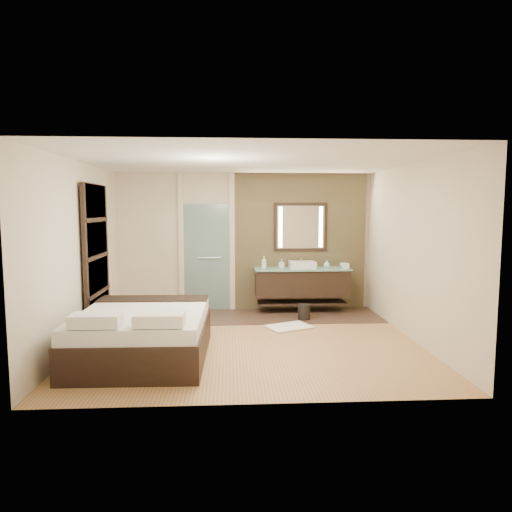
{
  "coord_description": "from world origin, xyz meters",
  "views": [
    {
      "loc": [
        -0.3,
        -6.78,
        2.02
      ],
      "look_at": [
        0.13,
        0.6,
        1.24
      ],
      "focal_mm": 32.0,
      "sensor_mm": 36.0,
      "label": 1
    }
  ],
  "objects": [
    {
      "name": "stone_wall",
      "position": [
        1.1,
        2.21,
        1.35
      ],
      "size": [
        2.6,
        0.08,
        2.7
      ],
      "primitive_type": "cube",
      "color": "tan",
      "rests_on": "floor"
    },
    {
      "name": "soap_bottle_c",
      "position": [
        1.58,
        1.92,
        0.94
      ],
      "size": [
        0.12,
        0.12,
        0.15
      ],
      "primitive_type": "imported",
      "rotation": [
        0.0,
        0.0,
        0.03
      ],
      "color": "#ABD8D3",
      "rests_on": "vanity"
    },
    {
      "name": "bed",
      "position": [
        -1.47,
        -0.69,
        0.33
      ],
      "size": [
        1.71,
        2.12,
        0.8
      ],
      "rotation": [
        0.0,
        0.0,
        -0.02
      ],
      "color": "black",
      "rests_on": "floor"
    },
    {
      "name": "cup",
      "position": [
        1.92,
        1.98,
        0.91
      ],
      "size": [
        0.12,
        0.12,
        0.09
      ],
      "primitive_type": "imported",
      "rotation": [
        0.0,
        0.0,
        -0.07
      ],
      "color": "silver",
      "rests_on": "vanity"
    },
    {
      "name": "floor",
      "position": [
        0.0,
        0.0,
        0.0
      ],
      "size": [
        5.0,
        5.0,
        0.0
      ],
      "primitive_type": "plane",
      "color": "olive",
      "rests_on": "ground"
    },
    {
      "name": "bath_mat",
      "position": [
        0.7,
        0.75,
        0.02
      ],
      "size": [
        0.86,
        0.75,
        0.02
      ],
      "primitive_type": "cube",
      "rotation": [
        0.0,
        0.0,
        0.42
      ],
      "color": "white",
      "rests_on": "floor"
    },
    {
      "name": "tile_strip",
      "position": [
        0.6,
        1.6,
        0.01
      ],
      "size": [
        3.8,
        1.3,
        0.01
      ],
      "primitive_type": "cube",
      "color": "#3E2921",
      "rests_on": "floor"
    },
    {
      "name": "tissue_box",
      "position": [
        1.92,
        1.77,
        0.92
      ],
      "size": [
        0.14,
        0.14,
        0.1
      ],
      "primitive_type": "cube",
      "rotation": [
        0.0,
        0.0,
        -0.15
      ],
      "color": "silver",
      "rests_on": "vanity"
    },
    {
      "name": "waste_bin",
      "position": [
        1.04,
        1.28,
        0.14
      ],
      "size": [
        0.24,
        0.24,
        0.28
      ],
      "primitive_type": "cylinder",
      "rotation": [
        0.0,
        0.0,
        0.08
      ],
      "color": "black",
      "rests_on": "floor"
    },
    {
      "name": "vanity",
      "position": [
        1.1,
        1.92,
        0.58
      ],
      "size": [
        1.85,
        0.55,
        0.88
      ],
      "color": "black",
      "rests_on": "stone_wall"
    },
    {
      "name": "soap_bottle_a",
      "position": [
        0.35,
        1.85,
        0.99
      ],
      "size": [
        0.12,
        0.12,
        0.25
      ],
      "primitive_type": "imported",
      "rotation": [
        0.0,
        0.0,
        0.38
      ],
      "color": "white",
      "rests_on": "vanity"
    },
    {
      "name": "shoji_partition",
      "position": [
        -2.43,
        0.6,
        1.21
      ],
      "size": [
        0.06,
        1.2,
        2.4
      ],
      "color": "black",
      "rests_on": "floor"
    },
    {
      "name": "frosted_door",
      "position": [
        -0.75,
        2.2,
        1.14
      ],
      "size": [
        1.1,
        0.12,
        2.7
      ],
      "color": "#A3CEC8",
      "rests_on": "floor"
    },
    {
      "name": "mirror_unit",
      "position": [
        1.1,
        2.16,
        1.65
      ],
      "size": [
        1.06,
        0.04,
        0.96
      ],
      "color": "black",
      "rests_on": "stone_wall"
    },
    {
      "name": "soap_bottle_b",
      "position": [
        0.7,
        1.92,
        0.95
      ],
      "size": [
        0.1,
        0.11,
        0.17
      ],
      "primitive_type": "imported",
      "rotation": [
        0.0,
        0.0,
        0.42
      ],
      "color": "#B2B2B2",
      "rests_on": "vanity"
    }
  ]
}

